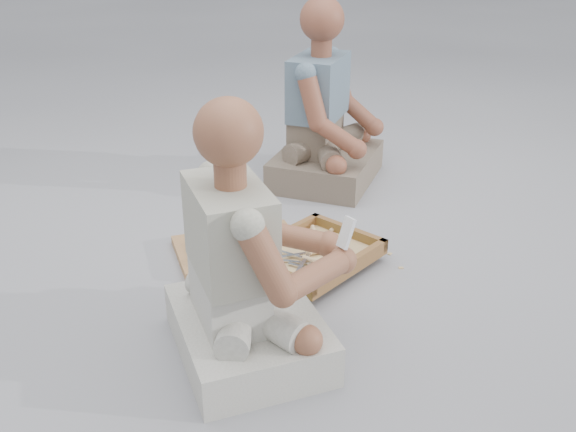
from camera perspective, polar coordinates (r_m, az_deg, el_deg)
ground at (r=2.52m, az=2.52°, el=-7.10°), size 60.00×60.00×0.00m
carved_panel at (r=2.83m, az=-4.39°, el=-2.89°), size 0.62×0.51×0.04m
tool_tray at (r=2.69m, az=2.30°, el=-3.47°), size 0.57×0.49×0.07m
chisel_0 at (r=2.63m, az=1.60°, el=-3.79°), size 0.10×0.21×0.02m
chisel_1 at (r=2.67m, az=1.88°, el=-3.26°), size 0.21×0.09×0.02m
chisel_2 at (r=2.54m, az=3.31°, el=-5.04°), size 0.11×0.21×0.02m
chisel_3 at (r=2.70m, az=4.44°, el=-3.20°), size 0.21×0.10×0.02m
chisel_4 at (r=2.69m, az=3.64°, el=-3.20°), size 0.09×0.21×0.02m
chisel_5 at (r=2.87m, az=3.88°, el=-1.32°), size 0.21×0.11×0.02m
chisel_6 at (r=2.60m, az=2.54°, el=-4.30°), size 0.15×0.18×0.02m
chisel_7 at (r=2.66m, az=1.94°, el=-3.27°), size 0.19×0.14×0.02m
chisel_8 at (r=2.83m, az=2.31°, el=-1.49°), size 0.14×0.19×0.02m
wood_chip_0 at (r=2.73m, az=-2.03°, el=-4.24°), size 0.02×0.02×0.00m
wood_chip_1 at (r=2.67m, az=2.67°, el=-5.11°), size 0.02×0.02×0.00m
wood_chip_2 at (r=2.92m, az=6.69°, el=-2.38°), size 0.02×0.02×0.00m
wood_chip_3 at (r=2.74m, az=10.01°, el=-4.56°), size 0.02×0.02×0.00m
wood_chip_4 at (r=2.78m, az=-2.56°, el=-3.75°), size 0.02×0.02×0.00m
wood_chip_5 at (r=2.51m, az=-0.29°, el=-7.15°), size 0.02×0.02×0.00m
wood_chip_6 at (r=2.68m, az=-2.39°, el=-4.91°), size 0.02×0.02×0.00m
wood_chip_7 at (r=2.52m, az=-2.68°, el=-7.02°), size 0.02×0.02×0.00m
wood_chip_8 at (r=2.74m, az=-6.00°, el=-4.34°), size 0.02×0.02×0.00m
wood_chip_9 at (r=2.96m, az=4.05°, el=-1.86°), size 0.02×0.02×0.00m
wood_chip_10 at (r=2.84m, az=9.03°, el=-3.34°), size 0.02×0.02×0.00m
craftsman at (r=2.07m, az=-3.85°, el=-5.23°), size 0.66×0.67×0.89m
companion at (r=3.48m, az=3.29°, el=8.25°), size 0.80×0.76×0.98m
mobile_phone at (r=2.07m, az=5.20°, el=-1.48°), size 0.05×0.04×0.10m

